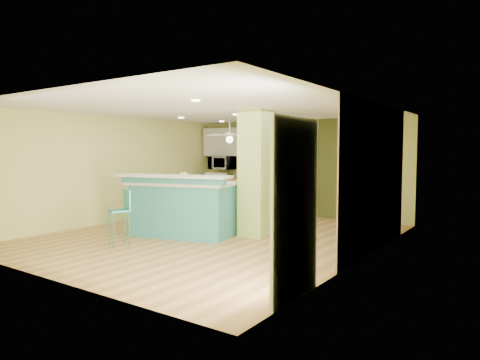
% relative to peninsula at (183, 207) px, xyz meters
% --- Properties ---
extents(floor, '(6.00, 7.00, 0.01)m').
position_rel_peninsula_xyz_m(floor, '(0.57, 0.31, -0.58)').
color(floor, olive).
rests_on(floor, ground).
extents(ceiling, '(6.00, 7.00, 0.01)m').
position_rel_peninsula_xyz_m(ceiling, '(0.57, 0.31, 1.93)').
color(ceiling, white).
rests_on(ceiling, wall_back).
extents(wall_back, '(6.00, 0.01, 2.50)m').
position_rel_peninsula_xyz_m(wall_back, '(0.57, 3.81, 0.67)').
color(wall_back, '#DADA75').
rests_on(wall_back, floor).
extents(wall_front, '(6.00, 0.01, 2.50)m').
position_rel_peninsula_xyz_m(wall_front, '(0.57, -3.20, 0.67)').
color(wall_front, '#DADA75').
rests_on(wall_front, floor).
extents(wall_left, '(0.01, 7.00, 2.50)m').
position_rel_peninsula_xyz_m(wall_left, '(-2.43, 0.31, 0.67)').
color(wall_left, '#DADA75').
rests_on(wall_left, floor).
extents(wall_right, '(0.01, 7.00, 2.50)m').
position_rel_peninsula_xyz_m(wall_right, '(3.58, 0.31, 0.67)').
color(wall_right, '#DADA75').
rests_on(wall_right, floor).
extents(wood_panel, '(0.02, 3.40, 2.50)m').
position_rel_peninsula_xyz_m(wood_panel, '(3.56, 0.91, 0.67)').
color(wood_panel, '#937254').
rests_on(wood_panel, floor).
extents(olive_accent, '(2.20, 0.02, 2.50)m').
position_rel_peninsula_xyz_m(olive_accent, '(0.77, 3.80, 0.67)').
color(olive_accent, '#44491D').
rests_on(olive_accent, floor).
extents(interior_door, '(0.82, 0.05, 2.00)m').
position_rel_peninsula_xyz_m(interior_door, '(0.77, 3.77, 0.42)').
color(interior_door, silver).
rests_on(interior_door, floor).
extents(french_door, '(0.04, 1.08, 2.10)m').
position_rel_peninsula_xyz_m(french_door, '(3.54, -1.99, 0.47)').
color(french_door, silver).
rests_on(french_door, floor).
extents(column, '(0.55, 0.55, 2.50)m').
position_rel_peninsula_xyz_m(column, '(1.22, 0.81, 0.67)').
color(column, '#A8C259').
rests_on(column, floor).
extents(kitchen_run, '(3.25, 0.63, 0.94)m').
position_rel_peninsula_xyz_m(kitchen_run, '(-0.73, 3.51, -0.10)').
color(kitchen_run, '#E4E377').
rests_on(kitchen_run, floor).
extents(stove, '(0.76, 0.66, 1.08)m').
position_rel_peninsula_xyz_m(stove, '(-1.68, 3.50, -0.12)').
color(stove, silver).
rests_on(stove, floor).
extents(upper_cabinets, '(3.20, 0.34, 0.80)m').
position_rel_peninsula_xyz_m(upper_cabinets, '(-0.73, 3.63, 1.37)').
color(upper_cabinets, silver).
rests_on(upper_cabinets, wall_back).
extents(microwave, '(0.70, 0.48, 0.39)m').
position_rel_peninsula_xyz_m(microwave, '(-1.68, 3.51, 0.77)').
color(microwave, white).
rests_on(microwave, wall_back).
extents(ceiling_fan, '(1.41, 1.41, 0.61)m').
position_rel_peninsula_xyz_m(ceiling_fan, '(-0.53, 2.31, 1.50)').
color(ceiling_fan, white).
rests_on(ceiling_fan, ceiling).
extents(pendant_lamp, '(0.14, 0.14, 0.69)m').
position_rel_peninsula_xyz_m(pendant_lamp, '(3.22, 1.06, 1.31)').
color(pendant_lamp, white).
rests_on(pendant_lamp, ceiling).
extents(wall_decor, '(0.03, 0.90, 0.70)m').
position_rel_peninsula_xyz_m(wall_decor, '(3.54, 1.11, 0.97)').
color(wall_decor, brown).
rests_on(wall_decor, wood_panel).
extents(peninsula, '(2.43, 1.74, 1.25)m').
position_rel_peninsula_xyz_m(peninsula, '(0.00, 0.00, 0.00)').
color(peninsula, teal).
rests_on(peninsula, floor).
extents(bar_stool, '(0.43, 0.43, 1.01)m').
position_rel_peninsula_xyz_m(bar_stool, '(-0.26, -1.30, 0.10)').
color(bar_stool, teal).
rests_on(bar_stool, floor).
extents(side_counter, '(0.60, 1.40, 0.90)m').
position_rel_peninsula_xyz_m(side_counter, '(3.27, 1.37, -0.12)').
color(side_counter, teal).
rests_on(side_counter, floor).
extents(fruit_bowl, '(0.31, 0.31, 0.07)m').
position_rel_peninsula_xyz_m(fruit_bowl, '(-0.64, 3.43, 0.40)').
color(fruit_bowl, '#341E15').
rests_on(fruit_bowl, kitchen_run).
extents(canister, '(0.15, 0.15, 0.18)m').
position_rel_peninsula_xyz_m(canister, '(-0.20, 0.25, 0.59)').
color(canister, yellow).
rests_on(canister, peninsula).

